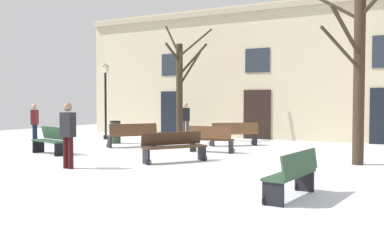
# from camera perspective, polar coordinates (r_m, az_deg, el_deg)

# --- Properties ---
(ground_plane) EXTENTS (31.22, 31.22, 0.00)m
(ground_plane) POSITION_cam_1_polar(r_m,az_deg,el_deg) (13.21, -3.48, -5.15)
(ground_plane) COLOR white
(building_facade) EXTENTS (19.52, 0.60, 6.21)m
(building_facade) POSITION_cam_1_polar(r_m,az_deg,el_deg) (20.84, 9.13, 6.30)
(building_facade) COLOR beige
(building_facade) RESTS_ON ground
(tree_right_of_center) EXTENTS (2.82, 2.70, 5.23)m
(tree_right_of_center) POSITION_cam_1_polar(r_m,az_deg,el_deg) (12.97, 20.52, 6.11)
(tree_right_of_center) COLOR #382B1E
(tree_right_of_center) RESTS_ON ground
(tree_center) EXTENTS (2.13, 1.91, 5.13)m
(tree_center) POSITION_cam_1_polar(r_m,az_deg,el_deg) (19.45, -1.49, 4.44)
(tree_center) COLOR #382B1E
(tree_center) RESTS_ON ground
(streetlamp) EXTENTS (0.30, 0.30, 3.45)m
(streetlamp) POSITION_cam_1_polar(r_m,az_deg,el_deg) (20.63, -11.00, 3.44)
(streetlamp) COLOR black
(streetlamp) RESTS_ON ground
(litter_bin) EXTENTS (0.46, 0.46, 0.93)m
(litter_bin) POSITION_cam_1_polar(r_m,az_deg,el_deg) (18.63, -9.77, -1.53)
(litter_bin) COLOR #2D3D2D
(litter_bin) RESTS_ON ground
(bench_far_corner) EXTENTS (1.44, 1.84, 0.86)m
(bench_far_corner) POSITION_cam_1_polar(r_m,az_deg,el_deg) (12.75, -2.31, -3.38)
(bench_far_corner) COLOR #3D2819
(bench_far_corner) RESTS_ON ground
(bench_facing_shops) EXTENTS (1.72, 1.65, 0.91)m
(bench_facing_shops) POSITION_cam_1_polar(r_m,az_deg,el_deg) (17.44, 5.40, -1.72)
(bench_facing_shops) COLOR brown
(bench_facing_shops) RESTS_ON ground
(bench_near_lamp) EXTENTS (1.56, 0.58, 0.91)m
(bench_near_lamp) POSITION_cam_1_polar(r_m,az_deg,el_deg) (15.08, 2.44, -2.44)
(bench_near_lamp) COLOR #51331E
(bench_near_lamp) RESTS_ON ground
(bench_back_to_back_left) EXTENTS (1.48, 1.79, 0.90)m
(bench_back_to_back_left) POSITION_cam_1_polar(r_m,az_deg,el_deg) (17.08, -7.64, -1.88)
(bench_back_to_back_left) COLOR #51331E
(bench_back_to_back_left) RESTS_ON ground
(bench_by_litter_bin) EXTENTS (1.59, 0.84, 0.90)m
(bench_by_litter_bin) POSITION_cam_1_polar(r_m,az_deg,el_deg) (15.37, -17.62, -2.51)
(bench_by_litter_bin) COLOR #2D4C33
(bench_by_litter_bin) RESTS_ON ground
(bench_near_center_tree) EXTENTS (0.59, 1.65, 0.86)m
(bench_near_center_tree) POSITION_cam_1_polar(r_m,az_deg,el_deg) (8.21, 12.79, -6.76)
(bench_near_center_tree) COLOR #2D4C33
(bench_near_center_tree) RESTS_ON ground
(person_strolling) EXTENTS (0.39, 0.44, 1.65)m
(person_strolling) POSITION_cam_1_polar(r_m,az_deg,el_deg) (19.20, -19.47, -0.20)
(person_strolling) COLOR black
(person_strolling) RESTS_ON ground
(person_crossing_plaza) EXTENTS (0.44, 0.39, 1.68)m
(person_crossing_plaza) POSITION_cam_1_polar(r_m,az_deg,el_deg) (21.06, -0.81, 0.22)
(person_crossing_plaza) COLOR #403D3A
(person_crossing_plaza) RESTS_ON ground
(person_near_bench) EXTENTS (0.40, 0.25, 1.71)m
(person_near_bench) POSITION_cam_1_polar(r_m,az_deg,el_deg) (11.91, -15.58, -1.48)
(person_near_bench) COLOR #350F0F
(person_near_bench) RESTS_ON ground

